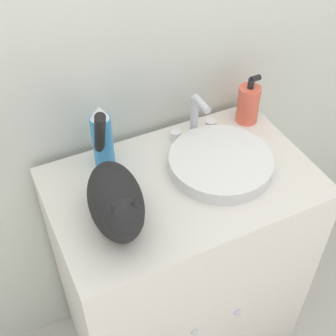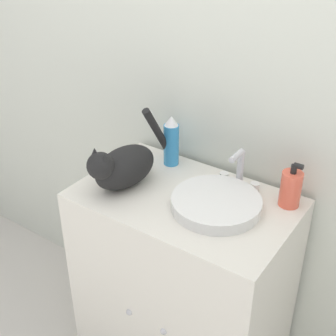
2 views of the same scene
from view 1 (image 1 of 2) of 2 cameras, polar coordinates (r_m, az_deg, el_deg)
name	(u,v)px [view 1 (image 1 of 2)]	position (r m, az deg, el deg)	size (l,w,h in m)	color
wall_back	(138,8)	(1.29, -3.73, 18.87)	(6.00, 0.05, 2.50)	silver
vanity_cabinet	(180,270)	(1.63, 1.52, -12.36)	(0.75, 0.49, 0.87)	silver
sink_basin	(221,162)	(1.33, 6.44, 0.68)	(0.30, 0.30, 0.04)	white
faucet	(195,120)	(1.41, 3.34, 5.88)	(0.15, 0.09, 0.15)	silver
cat	(116,201)	(1.14, -6.33, -4.02)	(0.17, 0.38, 0.26)	black
soap_bottle	(248,104)	(1.49, 9.75, 7.75)	(0.07, 0.07, 0.16)	#EF6047
spray_bottle	(102,137)	(1.30, -8.03, 3.76)	(0.06, 0.06, 0.20)	#338CCC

